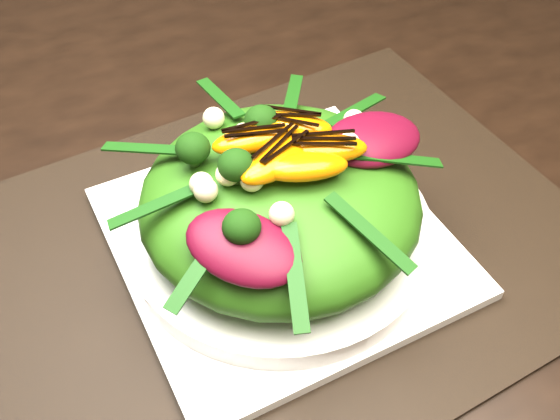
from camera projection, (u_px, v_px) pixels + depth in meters
name	position (u px, v px, depth m)	size (l,w,h in m)	color
dining_table	(83.00, 232.00, 0.61)	(1.60, 0.90, 0.75)	black
placemat	(280.00, 246.00, 0.57)	(0.52, 0.40, 0.00)	black
plate_base	(280.00, 241.00, 0.56)	(0.26, 0.26, 0.01)	white
salad_bowl	(280.00, 230.00, 0.55)	(0.25, 0.25, 0.02)	white
lettuce_mound	(280.00, 200.00, 0.52)	(0.23, 0.23, 0.08)	#2F6212
radicchio_leaf	(373.00, 139.00, 0.52)	(0.08, 0.05, 0.02)	#490717
orange_segment	(242.00, 140.00, 0.50)	(0.07, 0.03, 0.02)	#CA5E03
broccoli_floret	(190.00, 156.00, 0.49)	(0.04, 0.04, 0.04)	#143509
macadamia_nut	(332.00, 174.00, 0.48)	(0.02, 0.02, 0.02)	beige
balsamic_drizzle	(241.00, 130.00, 0.50)	(0.05, 0.00, 0.00)	black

